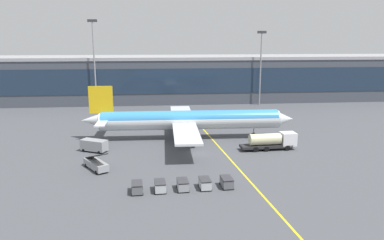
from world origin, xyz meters
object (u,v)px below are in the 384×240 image
Objects in this scene: baggage_cart_0 at (137,187)px; main_airliner at (189,120)px; baggage_cart_4 at (227,182)px; fuel_tanker at (272,141)px; baggage_cart_3 at (205,183)px; belt_loader at (96,164)px; crew_van at (94,145)px; baggage_cart_1 at (160,186)px; baggage_cart_2 at (183,185)px.

main_airliner is at bearing 70.70° from baggage_cart_0.
fuel_tanker is at bearing 55.48° from baggage_cart_4.
baggage_cart_3 is at bearing 3.29° from baggage_cart_0.
fuel_tanker is 1.67× the size of belt_loader.
baggage_cart_3 is (16.70, -9.72, -0.21)m from belt_loader.
baggage_cart_0 is (7.12, -10.27, -0.21)m from belt_loader.
fuel_tanker is at bearing 14.32° from belt_loader.
crew_van is 1.98× the size of baggage_cart_1.
baggage_cart_4 is (2.96, -27.31, -3.31)m from main_airliner.
baggage_cart_3 and baggage_cart_4 have the same top height.
belt_loader is 2.39× the size of baggage_cart_3.
baggage_cart_0 is (9.04, -20.43, -0.53)m from crew_van.
baggage_cart_2 is (-18.58, -18.10, -0.96)m from fuel_tanker.
fuel_tanker is at bearing -32.29° from main_airliner.
belt_loader reaches higher than baggage_cart_4.
baggage_cart_4 is (21.82, -19.70, -0.53)m from crew_van.
belt_loader is at bearing -79.26° from crew_van.
crew_van is 1.98× the size of baggage_cart_2.
fuel_tanker is at bearing 44.24° from baggage_cart_2.
baggage_cart_2 is at bearing -176.71° from baggage_cart_3.
main_airliner is 28.08m from baggage_cart_2.
belt_loader is 2.39× the size of baggage_cart_0.
baggage_cart_1 is at bearing -176.71° from baggage_cart_3.
baggage_cart_1 is at bearing -176.71° from baggage_cart_2.
baggage_cart_2 is at bearing -52.43° from crew_van.
belt_loader is at bearing -165.68° from fuel_tanker.
main_airliner is 18.08m from fuel_tanker.
baggage_cart_3 is at bearing 3.29° from baggage_cart_2.
baggage_cart_4 is at bearing 3.29° from baggage_cart_2.
fuel_tanker is 21.54m from baggage_cart_4.
baggage_cart_1 is at bearing -44.38° from belt_loader.
baggage_cart_0 and baggage_cart_3 have the same top height.
baggage_cart_0 and baggage_cart_1 have the same top height.
baggage_cart_1 is 3.20m from baggage_cart_2.
fuel_tanker reaches higher than baggage_cart_3.
baggage_cart_0 is at bearing -66.13° from crew_van.
belt_loader is (-16.93, -17.77, -3.10)m from main_airliner.
baggage_cart_1 and baggage_cart_2 have the same top height.
main_airliner reaches higher than baggage_cart_0.
main_airliner reaches higher than baggage_cart_2.
baggage_cart_0 is at bearing -176.71° from baggage_cart_2.
crew_van is at bearing 176.69° from fuel_tanker.
fuel_tanker is 3.99× the size of baggage_cart_1.
main_airliner is at bearing 46.38° from belt_loader.
baggage_cart_0 is (-9.82, -28.04, -3.31)m from main_airliner.
baggage_cart_4 is (6.39, 0.37, 0.00)m from baggage_cart_2.
main_airliner reaches higher than baggage_cart_1.
main_airliner is at bearing 89.51° from baggage_cart_3.
fuel_tanker reaches higher than baggage_cart_1.
belt_loader reaches higher than fuel_tanker.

